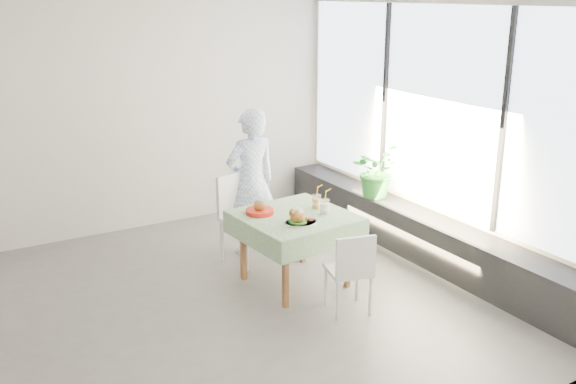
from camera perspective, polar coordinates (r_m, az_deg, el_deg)
floor at (r=6.12m, az=-8.99°, el=-10.74°), size 6.00×6.00×0.00m
ceiling at (r=5.41m, az=-10.43°, el=16.45°), size 6.00×6.00×0.00m
wall_back at (r=7.94m, az=-16.20°, el=6.08°), size 6.00×0.02×2.80m
wall_front at (r=3.50m, az=5.34°, el=-7.36°), size 6.00×0.02×2.80m
wall_right at (r=7.19m, az=13.32°, el=5.18°), size 0.02×5.00×2.80m
window_pane at (r=7.12m, az=13.29°, el=7.12°), size 0.01×4.80×2.18m
window_ledge at (r=7.38m, az=11.57°, el=-3.72°), size 0.40×4.80×0.50m
cafe_table at (r=6.48m, az=0.61°, el=-4.38°), size 1.12×1.12×0.74m
chair_far at (r=7.10m, az=-3.76°, el=-3.82°), size 0.58×0.58×0.97m
chair_near at (r=6.05m, az=5.39°, el=-8.34°), size 0.46×0.46×0.79m
diner at (r=7.16m, az=-3.30°, el=0.87°), size 0.62×0.42×1.66m
main_dish at (r=6.11m, az=1.00°, el=-2.36°), size 0.32×0.32×0.17m
juice_cup_orange at (r=6.55m, az=2.55°, el=-0.91°), size 0.10×0.10×0.28m
juice_cup_lemonade at (r=6.39m, az=3.28°, el=-1.37°), size 0.10×0.10×0.29m
second_dish at (r=6.40m, az=-2.53°, el=-1.60°), size 0.28×0.28×0.13m
potted_plant at (r=7.72m, az=7.77°, el=1.92°), size 0.76×0.74×0.65m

